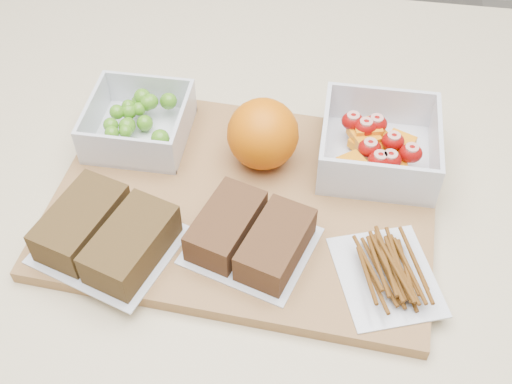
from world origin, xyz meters
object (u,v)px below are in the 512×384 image
Objects in this scene: orange at (263,134)px; sandwich_bag_center at (251,236)px; pretzel_bag at (388,270)px; fruit_container at (378,147)px; cutting_board at (244,202)px; grape_container at (141,122)px; sandwich_bag_left at (106,234)px.

sandwich_bag_center is at bearing -87.11° from orange.
fruit_container is at bearing 95.41° from pretzel_bag.
grape_container is (-0.14, 0.08, 0.03)m from cutting_board.
cutting_board is 0.08m from orange.
grape_container reaches higher than cutting_board.
fruit_container reaches higher than pretzel_bag.
fruit_container reaches higher than grape_container.
fruit_container is at bearing 31.94° from sandwich_bag_left.
orange is (0.01, 0.06, 0.05)m from cutting_board.
sandwich_bag_center is (0.01, -0.13, -0.02)m from orange.
sandwich_bag_left is 1.11× the size of sandwich_bag_center.
pretzel_bag is at bearing -44.58° from orange.
sandwich_bag_center is at bearing -71.32° from cutting_board.
grape_container is at bearing 153.07° from cutting_board.
sandwich_bag_left is at bearing -133.14° from orange.
grape_container is at bearing 151.08° from pretzel_bag.
grape_container reaches higher than sandwich_bag_center.
cutting_board is 0.18m from pretzel_bag.
sandwich_bag_center is at bearing -130.24° from fruit_container.
sandwich_bag_left is (0.01, -0.17, -0.00)m from grape_container.
pretzel_bag is (0.29, 0.00, -0.01)m from sandwich_bag_left.
fruit_container is at bearing 8.55° from orange.
fruit_container is 0.13m from orange.
grape_container is 0.22m from sandwich_bag_center.
sandwich_bag_left is 0.15m from sandwich_bag_center.
orange is at bearing 92.89° from sandwich_bag_center.
sandwich_bag_center reaches higher than cutting_board.
grape_container is 0.34m from pretzel_bag.
cutting_board is 5.11× the size of orange.
fruit_container is at bearing 0.01° from grape_container.
sandwich_bag_center is (0.16, -0.15, -0.00)m from grape_container.
sandwich_bag_left is (-0.27, -0.17, -0.00)m from fruit_container.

